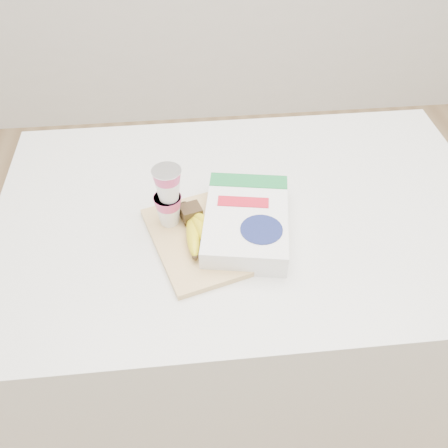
{
  "coord_description": "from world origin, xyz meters",
  "views": [
    {
      "loc": [
        -0.15,
        -0.93,
        1.81
      ],
      "look_at": [
        -0.07,
        -0.09,
        1.0
      ],
      "focal_mm": 40.0,
      "sensor_mm": 36.0,
      "label": 1
    }
  ],
  "objects_px": {
    "table": "(242,320)",
    "bananas": "(201,229)",
    "cereal_box": "(246,221)",
    "cutting_board": "(202,239)",
    "yogurt_stack": "(168,195)"
  },
  "relations": [
    {
      "from": "table",
      "to": "bananas",
      "type": "height_order",
      "value": "bananas"
    },
    {
      "from": "cereal_box",
      "to": "table",
      "type": "bearing_deg",
      "value": 91.37
    },
    {
      "from": "cutting_board",
      "to": "cereal_box",
      "type": "distance_m",
      "value": 0.11
    },
    {
      "from": "bananas",
      "to": "cereal_box",
      "type": "bearing_deg",
      "value": 9.98
    },
    {
      "from": "cutting_board",
      "to": "yogurt_stack",
      "type": "height_order",
      "value": "yogurt_stack"
    },
    {
      "from": "table",
      "to": "cutting_board",
      "type": "bearing_deg",
      "value": -140.47
    },
    {
      "from": "table",
      "to": "cutting_board",
      "type": "xyz_separation_m",
      "value": [
        -0.12,
        -0.1,
        0.49
      ]
    },
    {
      "from": "bananas",
      "to": "cereal_box",
      "type": "relative_size",
      "value": 0.55
    },
    {
      "from": "cutting_board",
      "to": "bananas",
      "type": "bearing_deg",
      "value": 78.72
    },
    {
      "from": "bananas",
      "to": "cereal_box",
      "type": "xyz_separation_m",
      "value": [
        0.11,
        0.02,
        -0.01
      ]
    },
    {
      "from": "bananas",
      "to": "yogurt_stack",
      "type": "relative_size",
      "value": 1.09
    },
    {
      "from": "table",
      "to": "bananas",
      "type": "bearing_deg",
      "value": -141.76
    },
    {
      "from": "table",
      "to": "yogurt_stack",
      "type": "height_order",
      "value": "yogurt_stack"
    },
    {
      "from": "table",
      "to": "cutting_board",
      "type": "relative_size",
      "value": 4.3
    },
    {
      "from": "table",
      "to": "bananas",
      "type": "relative_size",
      "value": 7.33
    }
  ]
}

